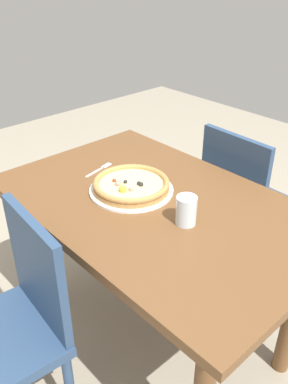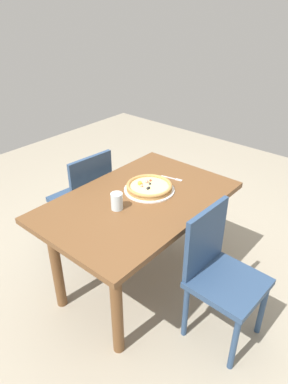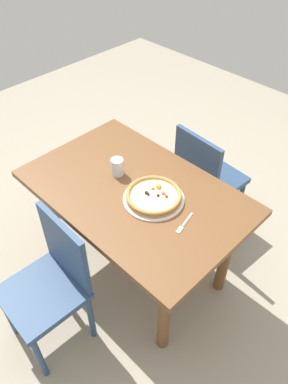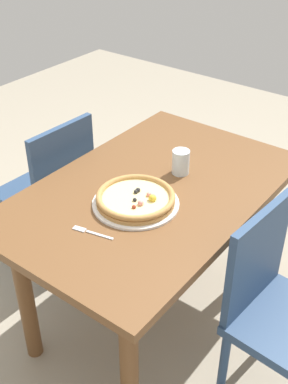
{
  "view_description": "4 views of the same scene",
  "coord_description": "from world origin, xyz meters",
  "views": [
    {
      "loc": [
        0.98,
        -0.96,
        1.59
      ],
      "look_at": [
        -0.07,
        -0.01,
        0.76
      ],
      "focal_mm": 38.37,
      "sensor_mm": 36.0,
      "label": 1
    },
    {
      "loc": [
        1.47,
        1.3,
        1.93
      ],
      "look_at": [
        -0.07,
        -0.01,
        0.76
      ],
      "focal_mm": 32.65,
      "sensor_mm": 36.0,
      "label": 2
    },
    {
      "loc": [
        -1.15,
        1.08,
        2.21
      ],
      "look_at": [
        -0.07,
        -0.01,
        0.76
      ],
      "focal_mm": 34.95,
      "sensor_mm": 36.0,
      "label": 3
    },
    {
      "loc": [
        -1.38,
        -1.01,
        1.86
      ],
      "look_at": [
        -0.07,
        -0.01,
        0.76
      ],
      "focal_mm": 45.96,
      "sensor_mm": 36.0,
      "label": 4
    }
  ],
  "objects": [
    {
      "name": "ground_plane",
      "position": [
        0.0,
        0.0,
        0.0
      ],
      "size": [
        6.0,
        6.0,
        0.0
      ],
      "primitive_type": "plane",
      "color": "#9E937F"
    },
    {
      "name": "dining_table",
      "position": [
        0.0,
        0.0,
        0.63
      ],
      "size": [
        1.3,
        0.84,
        0.74
      ],
      "color": "brown",
      "rests_on": "ground"
    },
    {
      "name": "chair_near",
      "position": [
        -0.06,
        -0.63,
        0.48
      ],
      "size": [
        0.43,
        0.43,
        0.87
      ],
      "rotation": [
        0.0,
        0.0,
        3.06
      ],
      "color": "navy",
      "rests_on": "ground"
    },
    {
      "name": "chair_far",
      "position": [
        -0.0,
        0.63,
        0.48
      ],
      "size": [
        0.42,
        0.42,
        0.87
      ],
      "rotation": [
        0.0,
        0.0,
        -0.04
      ],
      "color": "navy",
      "rests_on": "ground"
    },
    {
      "name": "plate",
      "position": [
        -0.13,
        -0.02,
        0.75
      ],
      "size": [
        0.35,
        0.35,
        0.01
      ],
      "primitive_type": "cylinder",
      "color": "white",
      "rests_on": "dining_table"
    },
    {
      "name": "pizza",
      "position": [
        -0.13,
        -0.02,
        0.77
      ],
      "size": [
        0.31,
        0.31,
        0.05
      ],
      "color": "#B78447",
      "rests_on": "plate"
    },
    {
      "name": "fork",
      "position": [
        -0.38,
        0.01,
        0.74
      ],
      "size": [
        0.05,
        0.16,
        0.0
      ],
      "rotation": [
        0.0,
        0.0,
        1.79
      ],
      "color": "silver",
      "rests_on": "dining_table"
    },
    {
      "name": "drinking_glass",
      "position": [
        0.17,
        -0.03,
        0.8
      ],
      "size": [
        0.08,
        0.08,
        0.11
      ],
      "primitive_type": "cylinder",
      "color": "silver",
      "rests_on": "dining_table"
    }
  ]
}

